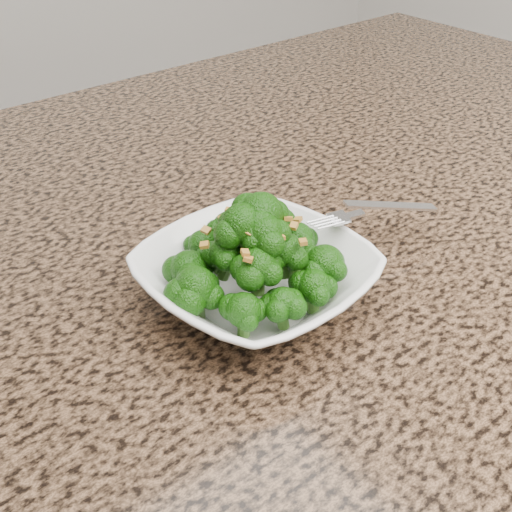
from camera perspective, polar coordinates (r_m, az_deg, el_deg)
cabinet at (r=1.04m, az=1.28°, el=-19.41°), size 1.55×0.95×0.87m
granite_counter at (r=0.72m, az=1.73°, el=2.03°), size 1.64×1.04×0.03m
bowl at (r=0.59m, az=0.00°, el=-2.03°), size 0.22×0.22×0.05m
broccoli_pile at (r=0.55m, az=0.00°, el=2.78°), size 0.18×0.18×0.07m
garlic_topping at (r=0.54m, az=0.00°, el=6.08°), size 0.11×0.11×0.01m
fork at (r=0.63m, az=8.89°, el=3.74°), size 0.17×0.09×0.01m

